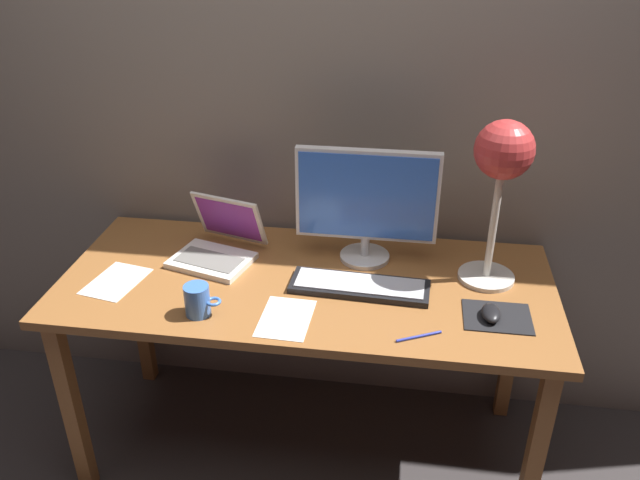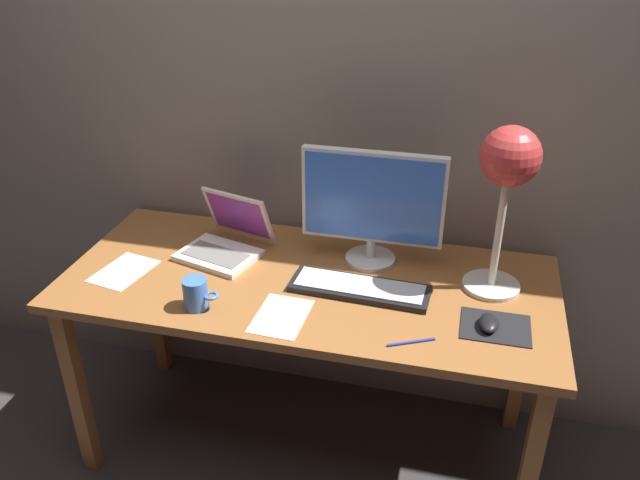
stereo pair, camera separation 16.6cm
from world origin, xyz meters
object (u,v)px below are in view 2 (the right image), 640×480
coffee_mug (196,294)px  mouse (489,323)px  monitor (373,203)px  laptop (228,236)px  pen (411,342)px  keyboard_main (360,288)px  desk_lamp (508,170)px

coffee_mug → mouse: bearing=6.8°
mouse → monitor: bearing=143.1°
laptop → pen: laptop is taller
keyboard_main → pen: size_ratio=3.19×
monitor → mouse: 0.54m
desk_lamp → mouse: size_ratio=5.57×
coffee_mug → pen: size_ratio=0.79×
coffee_mug → pen: 0.65m
desk_lamp → laptop: bearing=178.4°
pen → desk_lamp: bearing=58.7°
keyboard_main → desk_lamp: (0.40, 0.12, 0.39)m
desk_lamp → coffee_mug: bearing=-159.2°
desk_lamp → keyboard_main: bearing=-162.9°
mouse → pen: (-0.21, -0.12, -0.02)m
keyboard_main → laptop: size_ratio=1.38×
laptop → desk_lamp: 0.96m
keyboard_main → coffee_mug: (-0.46, -0.20, 0.04)m
keyboard_main → desk_lamp: desk_lamp is taller
laptop → pen: bearing=-28.7°
monitor → desk_lamp: bearing=-10.3°
keyboard_main → desk_lamp: size_ratio=0.83×
monitor → coffee_mug: bearing=-139.1°
mouse → coffee_mug: coffee_mug is taller
monitor → desk_lamp: 0.45m
keyboard_main → laptop: bearing=163.3°
mouse → desk_lamp: bearing=88.9°
laptop → coffee_mug: (0.03, -0.35, -0.01)m
mouse → keyboard_main: bearing=165.6°
keyboard_main → pen: keyboard_main is taller
monitor → keyboard_main: size_ratio=1.05×
monitor → keyboard_main: 0.28m
desk_lamp → coffee_mug: desk_lamp is taller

